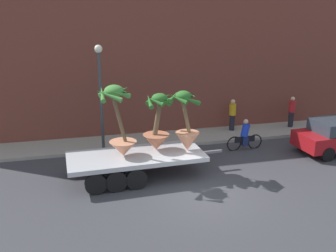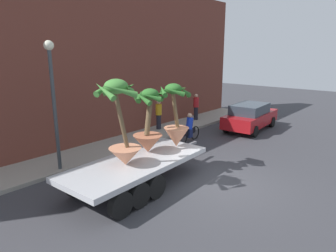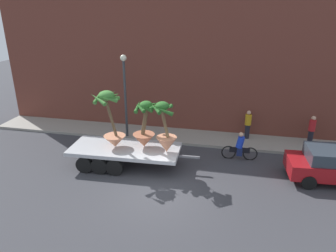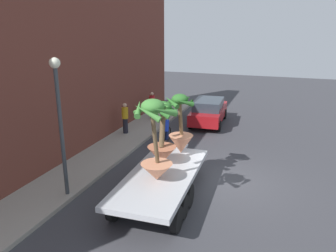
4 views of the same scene
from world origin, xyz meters
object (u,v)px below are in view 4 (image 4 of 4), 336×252
potted_palm_middle (162,140)px  pedestrian_far_left (125,118)px  street_lamp (59,111)px  cyclist (166,131)px  pedestrian_near_gate (152,105)px  parked_car (209,111)px  flatbed_trailer (159,183)px  potted_palm_rear (155,147)px  potted_palm_front (181,131)px

potted_palm_middle → pedestrian_far_left: 6.55m
potted_palm_middle → street_lamp: street_lamp is taller
cyclist → pedestrian_near_gate: bearing=31.4°
potted_palm_middle → parked_car: bearing=1.6°
parked_car → pedestrian_near_gate: size_ratio=2.64×
cyclist → parked_car: 4.47m
pedestrian_near_gate → cyclist: bearing=-148.6°
cyclist → pedestrian_near_gate: size_ratio=1.08×
flatbed_trailer → parked_car: parked_car is taller
potted_palm_rear → potted_palm_middle: potted_palm_rear is taller
potted_palm_middle → potted_palm_rear: bearing=-167.4°
street_lamp → pedestrian_near_gate: bearing=5.4°
street_lamp → potted_palm_middle: bearing=-55.7°
pedestrian_near_gate → street_lamp: size_ratio=0.35×
potted_palm_rear → pedestrian_far_left: size_ratio=1.65×
flatbed_trailer → potted_palm_rear: potted_palm_rear is taller
pedestrian_near_gate → street_lamp: 10.72m
flatbed_trailer → pedestrian_near_gate: size_ratio=3.75×
parked_car → pedestrian_far_left: 5.46m
pedestrian_near_gate → pedestrian_far_left: 3.44m
flatbed_trailer → pedestrian_far_left: bearing=35.5°
parked_car → pedestrian_near_gate: (-0.42, 3.65, 0.22)m
potted_palm_rear → street_lamp: bearing=97.7°
parked_car → pedestrian_far_left: pedestrian_far_left is taller
potted_palm_front → pedestrian_near_gate: potted_palm_front is taller
pedestrian_far_left → street_lamp: street_lamp is taller
pedestrian_near_gate → potted_palm_rear: bearing=-157.0°
potted_palm_middle → potted_palm_front: bearing=-18.7°
pedestrian_far_left → flatbed_trailer: bearing=-144.5°
flatbed_trailer → pedestrian_near_gate: bearing=23.7°
flatbed_trailer → potted_palm_rear: 1.49m
flatbed_trailer → potted_palm_front: bearing=-0.9°
flatbed_trailer → cyclist: bearing=18.0°
potted_palm_rear → street_lamp: street_lamp is taller
potted_palm_rear → pedestrian_far_left: 8.02m
potted_palm_rear → parked_car: 10.53m
potted_palm_rear → potted_palm_front: potted_palm_rear is taller
cyclist → pedestrian_far_left: size_ratio=1.08×
pedestrian_far_left → potted_palm_middle: bearing=-140.8°
potted_palm_rear → cyclist: (6.15, 1.90, -1.54)m
potted_palm_middle → cyclist: 5.01m
potted_palm_front → cyclist: bearing=28.8°
cyclist → parked_car: size_ratio=0.41×
parked_car → cyclist: bearing=163.0°
cyclist → street_lamp: bearing=168.4°
potted_palm_rear → pedestrian_near_gate: bearing=23.0°
potted_palm_front → pedestrian_near_gate: size_ratio=1.45×
potted_palm_middle → potted_palm_front: (1.11, -0.37, 0.06)m
potted_palm_front → street_lamp: street_lamp is taller
potted_palm_rear → pedestrian_near_gate: size_ratio=1.65×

